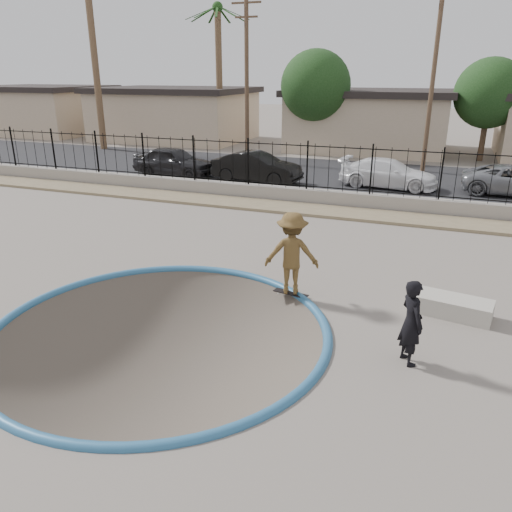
{
  "coord_description": "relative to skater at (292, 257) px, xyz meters",
  "views": [
    {
      "loc": [
        5.04,
        -8.8,
        5.0
      ],
      "look_at": [
        0.97,
        2.0,
        0.73
      ],
      "focal_mm": 35.0,
      "sensor_mm": 36.0,
      "label": 1
    }
  ],
  "objects": [
    {
      "name": "coping_ring",
      "position": [
        -2.0,
        -2.6,
        -0.97
      ],
      "size": [
        7.04,
        7.04,
        0.2
      ],
      "primitive_type": "torus",
      "color": "#2A608B",
      "rests_on": "ground"
    },
    {
      "name": "street",
      "position": [
        -2.0,
        15.4,
        -0.95
      ],
      "size": [
        90.0,
        8.0,
        0.04
      ],
      "primitive_type": "cube",
      "color": "black",
      "rests_on": "ground"
    },
    {
      "name": "palm_left",
      "position": [
        -19.0,
        18.4,
        6.98
      ],
      "size": [
        2.3,
        2.3,
        11.3
      ],
      "color": "brown",
      "rests_on": "ground"
    },
    {
      "name": "house_center",
      "position": [
        -2.0,
        24.9,
        1.0
      ],
      "size": [
        10.6,
        8.6,
        3.9
      ],
      "color": "tan",
      "rests_on": "ground"
    },
    {
      "name": "house_west",
      "position": [
        -17.0,
        24.9,
        1.0
      ],
      "size": [
        11.6,
        8.6,
        3.9
      ],
      "color": "tan",
      "rests_on": "ground"
    },
    {
      "name": "car_b",
      "position": [
        -5.3,
        11.8,
        -0.23
      ],
      "size": [
        4.38,
        1.83,
        1.41
      ],
      "primitive_type": "imported",
      "rotation": [
        0.0,
        0.0,
        1.49
      ],
      "color": "black",
      "rests_on": "street"
    },
    {
      "name": "street_tree_left",
      "position": [
        -5.0,
        21.4,
        3.22
      ],
      "size": [
        4.32,
        4.32,
        6.36
      ],
      "color": "#473323",
      "rests_on": "ground"
    },
    {
      "name": "utility_pole_left",
      "position": [
        -8.0,
        17.4,
        3.73
      ],
      "size": [
        1.7,
        0.24,
        9.0
      ],
      "color": "#473323",
      "rests_on": "ground"
    },
    {
      "name": "car_a",
      "position": [
        -9.78,
        11.8,
        -0.22
      ],
      "size": [
        4.29,
        1.91,
        1.43
      ],
      "primitive_type": "imported",
      "rotation": [
        0.0,
        0.0,
        1.52
      ],
      "color": "black",
      "rests_on": "street"
    },
    {
      "name": "house_west_far",
      "position": [
        -30.0,
        24.9,
        1.0
      ],
      "size": [
        10.6,
        8.6,
        3.9
      ],
      "color": "tan",
      "rests_on": "ground"
    },
    {
      "name": "ground",
      "position": [
        -2.0,
        10.4,
        -2.07
      ],
      "size": [
        120.0,
        120.0,
        2.2
      ],
      "primitive_type": "cube",
      "color": "#6E635C",
      "rests_on": "ground"
    },
    {
      "name": "concrete_ledge",
      "position": [
        3.6,
        0.29,
        -0.77
      ],
      "size": [
        1.7,
        0.96,
        0.4
      ],
      "primitive_type": "cube",
      "rotation": [
        0.0,
        0.0,
        -0.17
      ],
      "color": "#ABA598",
      "rests_on": "ground"
    },
    {
      "name": "palm_mid",
      "position": [
        -12.0,
        22.4,
        5.72
      ],
      "size": [
        2.3,
        2.3,
        9.3
      ],
      "color": "brown",
      "rests_on": "ground"
    },
    {
      "name": "bowl_pit",
      "position": [
        -2.0,
        -2.6,
        -0.97
      ],
      "size": [
        6.84,
        6.84,
        1.8
      ],
      "primitive_type": null,
      "color": "#4F473C",
      "rests_on": "ground"
    },
    {
      "name": "fence",
      "position": [
        -2.0,
        8.7,
        0.53
      ],
      "size": [
        40.0,
        0.04,
        1.8
      ],
      "color": "black",
      "rests_on": "retaining_wall"
    },
    {
      "name": "street_tree_mid",
      "position": [
        5.0,
        22.4,
        2.87
      ],
      "size": [
        3.96,
        3.96,
        5.83
      ],
      "color": "#473323",
      "rests_on": "ground"
    },
    {
      "name": "rock_strip",
      "position": [
        -2.0,
        7.6,
        -0.92
      ],
      "size": [
        42.0,
        1.6,
        0.11
      ],
      "primitive_type": "cube",
      "color": "#8C7C5B",
      "rests_on": "ground"
    },
    {
      "name": "skateboard",
      "position": [
        0.0,
        -0.0,
        -0.91
      ],
      "size": [
        0.88,
        0.36,
        0.07
      ],
      "rotation": [
        0.0,
        0.0,
        -0.18
      ],
      "color": "black",
      "rests_on": "ground"
    },
    {
      "name": "utility_pole_mid",
      "position": [
        2.0,
        17.4,
        3.98
      ],
      "size": [
        1.7,
        0.24,
        9.5
      ],
      "color": "#473323",
      "rests_on": "ground"
    },
    {
      "name": "videographer",
      "position": [
        2.84,
        -2.01,
        -0.16
      ],
      "size": [
        0.65,
        0.7,
        1.61
      ],
      "primitive_type": "imported",
      "rotation": [
        0.0,
        0.0,
        2.15
      ],
      "color": "black",
      "rests_on": "ground"
    },
    {
      "name": "car_c",
      "position": [
        0.72,
        12.8,
        -0.3
      ],
      "size": [
        4.54,
        2.2,
        1.27
      ],
      "primitive_type": "imported",
      "rotation": [
        0.0,
        0.0,
        1.47
      ],
      "color": "white",
      "rests_on": "street"
    },
    {
      "name": "retaining_wall",
      "position": [
        -2.0,
        8.7,
        -0.67
      ],
      "size": [
        42.0,
        0.45,
        0.6
      ],
      "primitive_type": "cube",
      "color": "gray",
      "rests_on": "ground"
    },
    {
      "name": "skater",
      "position": [
        0.0,
        0.0,
        0.0
      ],
      "size": [
        1.39,
        1.01,
        1.94
      ],
      "primitive_type": "imported",
      "rotation": [
        0.0,
        0.0,
        3.39
      ],
      "color": "brown",
      "rests_on": "ground"
    }
  ]
}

